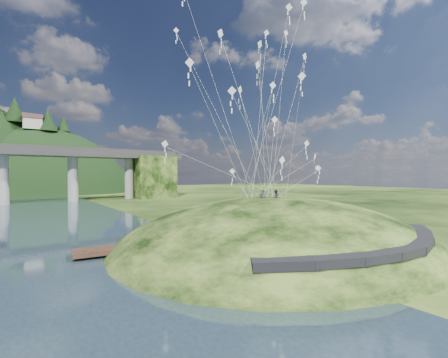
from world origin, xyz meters
TOP-DOWN VIEW (x-y plane):
  - ground at (0.00, 0.00)m, footprint 320.00×320.00m
  - grass_hill at (8.00, 2.00)m, footprint 36.00×32.00m
  - footpath at (7.46, -9.74)m, footprint 22.29×5.84m
  - wooden_dock at (-3.30, 7.29)m, footprint 15.45×4.46m
  - kite_flyers at (7.43, 2.20)m, footprint 2.27×1.20m
  - kite_swarm at (6.86, 3.02)m, footprint 20.48×16.83m

SIDE VIEW (x-z plane):
  - grass_hill at x=8.00m, z-range -8.00..5.00m
  - ground at x=0.00m, z-range 0.00..0.00m
  - wooden_dock at x=-3.30m, z-range -0.07..1.03m
  - footpath at x=7.46m, z-range 1.67..2.50m
  - kite_flyers at x=7.43m, z-range 4.94..6.83m
  - kite_swarm at x=6.86m, z-range 6.92..27.90m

